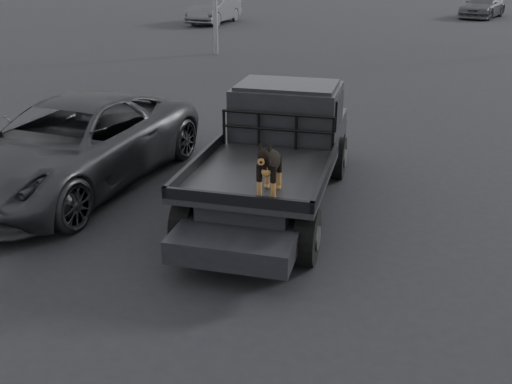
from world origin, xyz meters
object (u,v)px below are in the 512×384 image
(distant_car_a, at_px, (214,9))
(dog, at_px, (270,166))
(distant_car_b, at_px, (483,6))
(flatbed_ute, at_px, (274,179))
(parked_suv, at_px, (73,145))

(distant_car_a, bearing_deg, dog, -65.58)
(distant_car_a, bearing_deg, distant_car_b, 29.73)
(distant_car_a, bearing_deg, flatbed_ute, -64.99)
(dog, relative_size, parked_suv, 0.14)
(parked_suv, bearing_deg, dog, -16.34)
(parked_suv, relative_size, distant_car_b, 1.12)
(flatbed_ute, xyz_separation_m, distant_car_b, (6.28, 31.59, 0.23))
(dog, bearing_deg, parked_suv, 156.83)
(distant_car_b, bearing_deg, distant_car_a, -134.67)
(flatbed_ute, xyz_separation_m, dog, (0.31, -1.64, 0.83))
(flatbed_ute, bearing_deg, dog, -79.43)
(parked_suv, bearing_deg, distant_car_b, 79.52)
(flatbed_ute, distance_m, distant_car_a, 26.02)
(parked_suv, xyz_separation_m, distant_car_b, (9.84, 31.57, -0.05))
(distant_car_a, distance_m, distant_car_b, 16.95)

